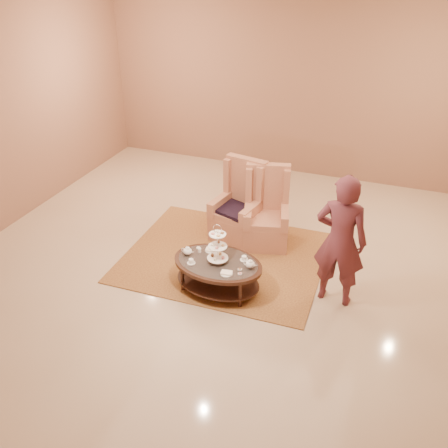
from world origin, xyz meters
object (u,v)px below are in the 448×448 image
at_px(person, 340,241).
at_px(armchair_left, 240,211).
at_px(armchair_right, 266,218).
at_px(tea_table, 218,267).

bearing_deg(person, armchair_left, -29.54).
bearing_deg(armchair_right, person, -55.86).
relative_size(armchair_left, person, 0.70).
xyz_separation_m(tea_table, armchair_right, (0.25, 1.49, 0.04)).
bearing_deg(armchair_right, tea_table, -114.52).
distance_m(tea_table, person, 1.68).
xyz_separation_m(armchair_right, person, (1.30, -1.12, 0.50)).
bearing_deg(tea_table, person, 17.77).
height_order(armchair_right, person, person).
bearing_deg(tea_table, armchair_left, 102.26).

